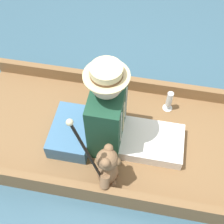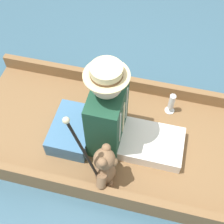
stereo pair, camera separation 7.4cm
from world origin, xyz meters
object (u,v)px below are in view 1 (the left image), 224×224
at_px(teddy_bear, 108,168).
at_px(seated_person, 117,118).
at_px(wine_glass, 169,100).
at_px(walking_cane, 88,154).

bearing_deg(teddy_bear, seated_person, 179.59).
xyz_separation_m(seated_person, teddy_bear, (0.37, -0.00, -0.13)).
xyz_separation_m(seated_person, wine_glass, (-0.42, 0.40, -0.21)).
xyz_separation_m(wine_glass, walking_cane, (0.86, -0.52, 0.40)).
height_order(wine_glass, walking_cane, walking_cane).
bearing_deg(seated_person, teddy_bear, -9.68).
bearing_deg(teddy_bear, wine_glass, 152.76).
distance_m(seated_person, walking_cane, 0.50).
bearing_deg(walking_cane, teddy_bear, 123.19).
bearing_deg(wine_glass, teddy_bear, -27.24).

